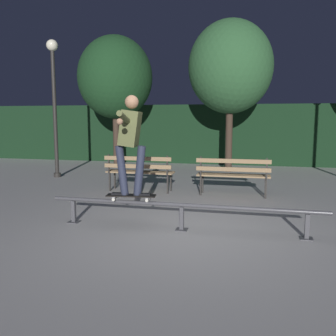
% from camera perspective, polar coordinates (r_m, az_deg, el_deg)
% --- Properties ---
extents(ground_plane, '(90.00, 90.00, 0.00)m').
position_cam_1_polar(ground_plane, '(5.71, 1.96, -9.78)').
color(ground_plane, '#ADAAA8').
extents(hedge_backdrop, '(24.00, 1.20, 2.22)m').
position_cam_1_polar(hedge_backdrop, '(14.32, 9.18, 5.20)').
color(hedge_backdrop, black).
rests_on(hedge_backdrop, ground).
extents(grind_rail, '(4.30, 0.18, 0.42)m').
position_cam_1_polar(grind_rail, '(5.70, 2.14, -6.36)').
color(grind_rail, '#47474C').
rests_on(grind_rail, ground).
extents(skateboard, '(0.80, 0.29, 0.09)m').
position_cam_1_polar(skateboard, '(5.88, -5.73, -4.30)').
color(skateboard, black).
rests_on(skateboard, grind_rail).
extents(skateboarder, '(0.63, 1.40, 1.56)m').
position_cam_1_polar(skateboarder, '(5.75, -5.83, 4.85)').
color(skateboarder, black).
rests_on(skateboarder, skateboard).
extents(park_bench_leftmost, '(1.60, 0.42, 0.88)m').
position_cam_1_polar(park_bench_leftmost, '(8.62, -4.50, -0.17)').
color(park_bench_leftmost, '#282623').
rests_on(park_bench_leftmost, ground).
extents(park_bench_left_center, '(1.60, 0.42, 0.88)m').
position_cam_1_polar(park_bench_left_center, '(8.21, 10.05, -0.66)').
color(park_bench_left_center, '#282623').
rests_on(park_bench_left_center, ground).
extents(tree_behind_benches, '(2.63, 2.63, 4.75)m').
position_cam_1_polar(tree_behind_benches, '(12.11, 9.64, 15.10)').
color(tree_behind_benches, '#3D2D23').
rests_on(tree_behind_benches, ground).
extents(tree_far_left, '(2.53, 2.53, 4.48)m').
position_cam_1_polar(tree_far_left, '(13.01, -8.18, 13.65)').
color(tree_far_left, '#3D2D23').
rests_on(tree_far_left, ground).
extents(lamp_post_left, '(0.32, 0.32, 3.90)m').
position_cam_1_polar(lamp_post_left, '(11.20, -17.23, 11.30)').
color(lamp_post_left, '#282623').
rests_on(lamp_post_left, ground).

